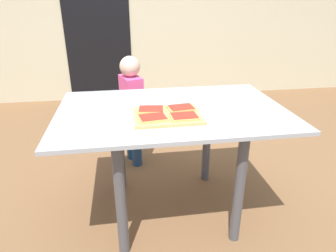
{
  "coord_description": "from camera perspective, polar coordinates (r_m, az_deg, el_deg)",
  "views": [
    {
      "loc": [
        -0.29,
        -1.72,
        1.42
      ],
      "look_at": [
        -0.03,
        0.0,
        0.66
      ],
      "focal_mm": 31.72,
      "sensor_mm": 36.0,
      "label": 1
    }
  ],
  "objects": [
    {
      "name": "house_door",
      "position": [
        4.43,
        -13.43,
        17.58
      ],
      "size": [
        0.9,
        0.02,
        2.0
      ],
      "primitive_type": "cube",
      "color": "black",
      "rests_on": "ground"
    },
    {
      "name": "plate_white_right",
      "position": [
        2.12,
        6.64,
        5.91
      ],
      "size": [
        0.23,
        0.23,
        0.01
      ],
      "primitive_type": "cylinder",
      "color": "white",
      "rests_on": "dining_table"
    },
    {
      "name": "cutting_board",
      "position": [
        1.73,
        -0.15,
        2.04
      ],
      "size": [
        0.39,
        0.31,
        0.02
      ],
      "primitive_type": "cube",
      "color": "tan",
      "rests_on": "dining_table"
    },
    {
      "name": "pizza_slice_far_left",
      "position": [
        1.77,
        -3.28,
        3.18
      ],
      "size": [
        0.17,
        0.14,
        0.02
      ],
      "color": "#E9AB5D",
      "rests_on": "cutting_board"
    },
    {
      "name": "child_left",
      "position": [
        2.6,
        -6.96,
        4.06
      ],
      "size": [
        0.21,
        0.27,
        0.98
      ],
      "color": "navy",
      "rests_on": "ground"
    },
    {
      "name": "dining_table",
      "position": [
        1.9,
        0.75,
        -0.08
      ],
      "size": [
        1.42,
        0.92,
        0.78
      ],
      "color": "#9FA3A7",
      "rests_on": "ground"
    },
    {
      "name": "pizza_slice_far_right",
      "position": [
        1.8,
        2.56,
        3.47
      ],
      "size": [
        0.17,
        0.14,
        0.02
      ],
      "color": "#E9AB5D",
      "rests_on": "cutting_board"
    },
    {
      "name": "house_wall_back",
      "position": [
        4.51,
        -5.6,
        22.81
      ],
      "size": [
        8.0,
        0.2,
        2.73
      ],
      "primitive_type": "cube",
      "color": "beige",
      "rests_on": "ground"
    },
    {
      "name": "plate_white_left",
      "position": [
        1.85,
        -7.56,
        3.21
      ],
      "size": [
        0.23,
        0.23,
        0.01
      ],
      "primitive_type": "cylinder",
      "color": "white",
      "rests_on": "dining_table"
    },
    {
      "name": "pizza_slice_near_left",
      "position": [
        1.65,
        -2.94,
        1.59
      ],
      "size": [
        0.17,
        0.14,
        0.02
      ],
      "color": "#E9AB5D",
      "rests_on": "cutting_board"
    },
    {
      "name": "pizza_slice_near_right",
      "position": [
        1.67,
        3.14,
        1.85
      ],
      "size": [
        0.16,
        0.13,
        0.02
      ],
      "color": "#E9AB5D",
      "rests_on": "cutting_board"
    },
    {
      "name": "ground_plane",
      "position": [
        2.25,
        0.65,
        -15.56
      ],
      "size": [
        16.0,
        16.0,
        0.0
      ],
      "primitive_type": "plane",
      "color": "brown"
    }
  ]
}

